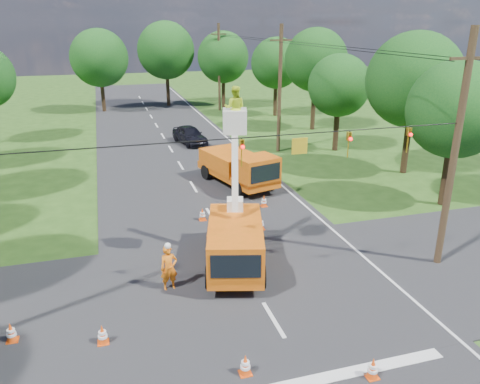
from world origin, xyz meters
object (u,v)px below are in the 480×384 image
object	(u,v)px
distant_car	(190,135)
tree_far_b	(166,50)
traffic_cone_5	(11,332)
tree_right_c	(339,86)
tree_right_a	(456,110)
traffic_cone_2	(261,223)
tree_right_b	(414,80)
traffic_cone_4	(102,334)
tree_far_c	(223,57)
pole_right_far	(219,67)
traffic_cone_3	(264,201)
traffic_cone_0	(245,365)
tree_right_e	(276,63)
traffic_cone_7	(246,173)
ground_worker	(169,268)
bucket_truck	(235,232)
traffic_cone_1	(373,368)
tree_far_a	(99,58)
tree_right_d	(316,60)
second_truck	(239,167)
pole_right_mid	(280,89)
pole_right_near	(455,152)
traffic_cone_8	(202,214)

from	to	relation	value
distant_car	tree_far_b	world-z (taller)	tree_far_b
traffic_cone_5	tree_right_c	bearing A→B (deg)	41.72
tree_far_b	tree_right_a	bearing A→B (deg)	-74.93
traffic_cone_2	tree_right_b	size ratio (longest dim) A/B	0.07
tree_right_a	tree_right_b	xyz separation A→B (m)	(1.50, 6.00, 0.87)
tree_far_b	traffic_cone_4	bearing A→B (deg)	-100.80
tree_right_b	tree_far_c	bearing A→B (deg)	100.39
pole_right_far	traffic_cone_3	bearing A→B (deg)	-99.42
traffic_cone_0	tree_far_c	distance (m)	48.02
traffic_cone_3	tree_right_e	size ratio (longest dim) A/B	0.08
traffic_cone_7	tree_far_c	size ratio (longest dim) A/B	0.08
distant_car	traffic_cone_2	bearing A→B (deg)	-101.92
traffic_cone_2	traffic_cone_0	bearing A→B (deg)	-111.30
ground_worker	tree_right_b	size ratio (longest dim) A/B	0.20
bucket_truck	traffic_cone_1	distance (m)	8.16
tree_right_e	tree_far_b	size ratio (longest dim) A/B	0.84
traffic_cone_7	tree_far_a	distance (m)	31.00
bucket_truck	traffic_cone_4	size ratio (longest dim) A/B	10.91
tree_far_a	tree_far_c	xyz separation A→B (m)	(14.50, -1.00, -0.13)
bucket_truck	tree_far_c	distance (m)	41.17
traffic_cone_0	tree_far_b	xyz separation A→B (m)	(4.77, 49.33, 6.45)
traffic_cone_3	tree_right_b	xyz separation A→B (m)	(11.72, 3.49, 6.08)
traffic_cone_3	distant_car	bearing A→B (deg)	94.77
traffic_cone_5	tree_right_d	xyz separation A→B (m)	(23.62, 27.63, 6.32)
second_truck	traffic_cone_1	size ratio (longest dim) A/B	9.77
traffic_cone_2	traffic_cone_3	xyz separation A→B (m)	(1.20, 2.97, 0.00)
bucket_truck	pole_right_mid	distance (m)	20.08
ground_worker	tree_far_b	distance (m)	44.66
pole_right_far	tree_right_c	xyz separation A→B (m)	(4.70, -21.00, 0.21)
traffic_cone_2	tree_far_a	distance (m)	38.56
traffic_cone_2	tree_far_c	xyz separation A→B (m)	(7.42, 36.45, 5.70)
tree_far_a	traffic_cone_1	bearing A→B (deg)	-81.97
traffic_cone_7	tree_right_b	distance (m)	12.87
traffic_cone_5	pole_right_near	world-z (taller)	pole_right_near
distant_car	tree_far_c	xyz separation A→B (m)	(7.56, 17.44, 5.27)
distant_car	tree_right_d	xyz separation A→B (m)	(12.86, 2.44, 5.89)
traffic_cone_5	tree_far_c	distance (m)	46.75
distant_car	pole_right_near	world-z (taller)	pole_right_near
traffic_cone_8	tree_far_a	xyz separation A→B (m)	(-4.44, 35.44, 5.83)
tree_far_a	pole_right_near	bearing A→B (deg)	-72.57
traffic_cone_4	pole_right_mid	xyz separation A→B (m)	(14.39, 21.60, 4.75)
distant_car	traffic_cone_7	size ratio (longest dim) A/B	6.52
bucket_truck	tree_right_c	world-z (taller)	tree_right_c
second_truck	tree_far_c	bearing A→B (deg)	61.88
bucket_truck	traffic_cone_8	world-z (taller)	bucket_truck
pole_right_mid	tree_far_b	size ratio (longest dim) A/B	0.97
tree_far_c	tree_right_e	bearing A→B (deg)	-58.44
traffic_cone_4	pole_right_mid	size ratio (longest dim) A/B	0.07
traffic_cone_7	pole_right_far	xyz separation A→B (m)	(4.69, 26.15, 4.75)
traffic_cone_0	traffic_cone_1	size ratio (longest dim) A/B	1.00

